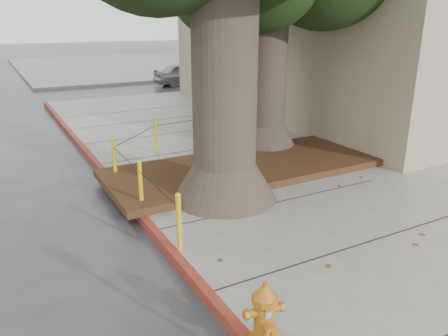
# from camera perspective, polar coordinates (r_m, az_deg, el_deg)

# --- Properties ---
(ground) EXTENTS (140.00, 140.00, 0.00)m
(ground) POSITION_cam_1_polar(r_m,az_deg,el_deg) (6.94, 13.34, -12.04)
(ground) COLOR #28282B
(ground) RESTS_ON ground
(sidewalk_main) EXTENTS (16.00, 26.00, 0.15)m
(sidewalk_main) POSITION_cam_1_polar(r_m,az_deg,el_deg) (12.69, 26.38, 1.19)
(sidewalk_main) COLOR slate
(sidewalk_main) RESTS_ON ground
(sidewalk_far) EXTENTS (16.00, 20.00, 0.15)m
(sidewalk_far) POSITION_cam_1_polar(r_m,az_deg,el_deg) (35.96, -12.39, 12.98)
(sidewalk_far) COLOR slate
(sidewalk_far) RESTS_ON ground
(curb_red) EXTENTS (0.14, 26.00, 0.16)m
(curb_red) POSITION_cam_1_polar(r_m,az_deg,el_deg) (7.93, -10.14, -7.06)
(curb_red) COLOR maroon
(curb_red) RESTS_ON ground
(planter_bed) EXTENTS (6.40, 2.60, 0.16)m
(planter_bed) POSITION_cam_1_polar(r_m,az_deg,el_deg) (10.19, 2.76, 0.10)
(planter_bed) COLOR black
(planter_bed) RESTS_ON sidewalk_main
(building_side_white) EXTENTS (10.00, 10.00, 9.00)m
(building_side_white) POSITION_cam_1_polar(r_m,az_deg,el_deg) (36.42, 5.34, 20.37)
(building_side_white) COLOR silver
(building_side_white) RESTS_ON ground
(bollard_ring) EXTENTS (3.79, 5.39, 0.95)m
(bollard_ring) POSITION_cam_1_polar(r_m,az_deg,el_deg) (9.72, -7.62, 1.71)
(bollard_ring) COLOR gold
(bollard_ring) RESTS_ON sidewalk_main
(fire_hydrant) EXTENTS (0.41, 0.38, 0.77)m
(fire_hydrant) POSITION_cam_1_polar(r_m,az_deg,el_deg) (4.92, 5.28, -18.51)
(fire_hydrant) COLOR #B86512
(fire_hydrant) RESTS_ON sidewalk_main
(car_silver) EXTENTS (3.68, 1.63, 1.23)m
(car_silver) POSITION_cam_1_polar(r_m,az_deg,el_deg) (25.01, -4.95, 12.18)
(car_silver) COLOR #9B9BA0
(car_silver) RESTS_ON ground
(car_red) EXTENTS (3.91, 1.46, 1.28)m
(car_red) POSITION_cam_1_polar(r_m,az_deg,el_deg) (28.80, 5.13, 13.10)
(car_red) COLOR maroon
(car_red) RESTS_ON ground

